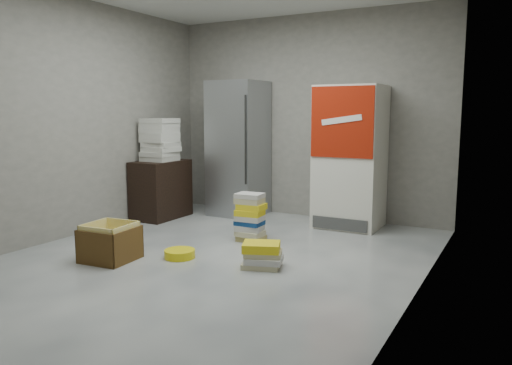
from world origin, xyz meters
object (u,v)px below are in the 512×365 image
object	(u,v)px
wood_shelf	(161,189)
phonebook_stack_main	(250,217)
cardboard_box	(110,245)
steel_fridge	(239,149)
coke_cooler	(350,157)

from	to	relation	value
wood_shelf	phonebook_stack_main	bearing A→B (deg)	-17.04
phonebook_stack_main	cardboard_box	world-z (taller)	phonebook_stack_main
cardboard_box	wood_shelf	bearing A→B (deg)	110.19
steel_fridge	coke_cooler	distance (m)	1.65
steel_fridge	phonebook_stack_main	size ratio (longest dim) A/B	3.43
steel_fridge	phonebook_stack_main	xyz separation A→B (m)	(0.89, -1.26, -0.67)
wood_shelf	cardboard_box	bearing A→B (deg)	-65.13
coke_cooler	wood_shelf	xyz separation A→B (m)	(-2.48, -0.72, -0.50)
wood_shelf	cardboard_box	world-z (taller)	wood_shelf
steel_fridge	cardboard_box	size ratio (longest dim) A/B	3.78
coke_cooler	phonebook_stack_main	distance (m)	1.59
wood_shelf	coke_cooler	bearing A→B (deg)	16.28
phonebook_stack_main	steel_fridge	bearing A→B (deg)	117.46
steel_fridge	wood_shelf	distance (m)	1.23
coke_cooler	wood_shelf	distance (m)	2.63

